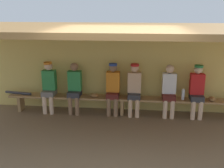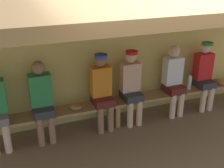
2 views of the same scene
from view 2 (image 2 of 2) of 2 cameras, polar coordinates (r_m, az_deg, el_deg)
back_wall at (r=5.08m, az=-1.17°, el=5.07°), size 8.00×0.20×2.20m
dugout_roof at (r=3.65m, az=5.95°, el=16.45°), size 8.00×2.80×0.12m
bench at (r=4.97m, az=0.67°, el=-4.30°), size 6.00×0.36×0.46m
player_in_white at (r=4.55m, az=-14.15°, el=-2.95°), size 0.34×0.42×1.34m
player_in_red at (r=5.72m, az=18.30°, el=2.24°), size 0.34×0.42×1.34m
player_middle at (r=5.34m, az=12.49°, el=1.18°), size 0.34×0.42×1.34m
player_near_post at (r=4.93m, az=3.93°, el=0.02°), size 0.34×0.42×1.34m
player_rightmost at (r=4.74m, az=-2.11°, el=-0.92°), size 0.34×0.42×1.34m
water_bottle_green at (r=5.57m, az=15.52°, el=0.31°), size 0.08×0.08×0.28m
baseball_glove_worn at (r=4.70m, az=-7.58°, el=-4.60°), size 0.29×0.28×0.09m
baseball_glove_dark_brown at (r=6.03m, az=20.97°, el=0.43°), size 0.19×0.25×0.09m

